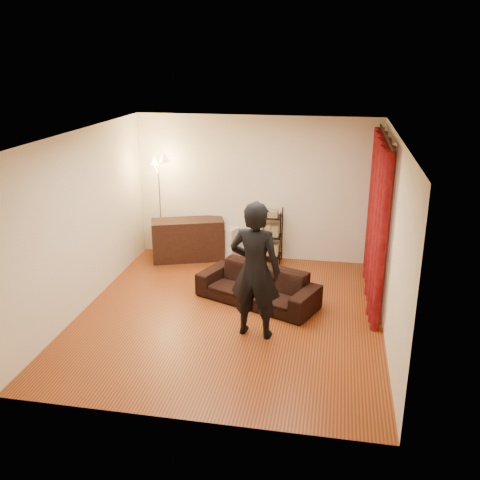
% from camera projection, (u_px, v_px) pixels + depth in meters
% --- Properties ---
extents(floor, '(5.00, 5.00, 0.00)m').
position_uv_depth(floor, '(230.00, 315.00, 8.08)').
color(floor, brown).
rests_on(floor, ground).
extents(ceiling, '(5.00, 5.00, 0.00)m').
position_uv_depth(ceiling, '(229.00, 135.00, 7.19)').
color(ceiling, white).
rests_on(ceiling, ground).
extents(wall_back, '(5.00, 0.00, 5.00)m').
position_uv_depth(wall_back, '(256.00, 189.00, 9.95)').
color(wall_back, beige).
rests_on(wall_back, ground).
extents(wall_front, '(5.00, 0.00, 5.00)m').
position_uv_depth(wall_front, '(179.00, 307.00, 5.31)').
color(wall_front, beige).
rests_on(wall_front, ground).
extents(wall_left, '(0.00, 5.00, 5.00)m').
position_uv_depth(wall_left, '(83.00, 221.00, 8.02)').
color(wall_left, beige).
rests_on(wall_left, ground).
extents(wall_right, '(0.00, 5.00, 5.00)m').
position_uv_depth(wall_right, '(392.00, 239.00, 7.25)').
color(wall_right, beige).
rests_on(wall_right, ground).
extents(curtain_rod, '(0.04, 2.65, 0.04)m').
position_uv_depth(curtain_rod, '(386.00, 136.00, 7.90)').
color(curtain_rod, black).
rests_on(curtain_rod, wall_right).
extents(curtain, '(0.22, 2.65, 2.55)m').
position_uv_depth(curtain, '(377.00, 220.00, 8.34)').
color(curtain, maroon).
rests_on(curtain, ground).
extents(sofa, '(2.06, 1.43, 0.56)m').
position_uv_depth(sofa, '(257.00, 286.00, 8.40)').
color(sofa, black).
rests_on(sofa, ground).
extents(person, '(0.77, 0.56, 1.94)m').
position_uv_depth(person, '(255.00, 270.00, 7.21)').
color(person, black).
rests_on(person, ground).
extents(media_cabinet, '(1.43, 0.92, 0.78)m').
position_uv_depth(media_cabinet, '(188.00, 240.00, 10.14)').
color(media_cabinet, black).
rests_on(media_cabinet, ground).
extents(storage_boxes, '(0.46, 0.41, 0.62)m').
position_uv_depth(storage_boxes, '(227.00, 243.00, 10.21)').
color(storage_boxes, silver).
rests_on(storage_boxes, ground).
extents(wire_shelf, '(0.51, 0.39, 1.03)m').
position_uv_depth(wire_shelf, '(269.00, 236.00, 9.97)').
color(wire_shelf, black).
rests_on(wire_shelf, ground).
extents(floor_lamp, '(0.47, 0.47, 1.98)m').
position_uv_depth(floor_lamp, '(160.00, 209.00, 9.97)').
color(floor_lamp, silver).
rests_on(floor_lamp, ground).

